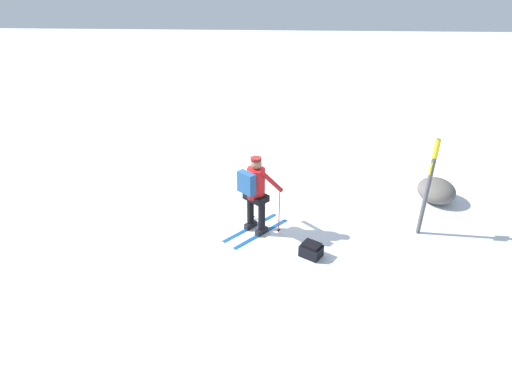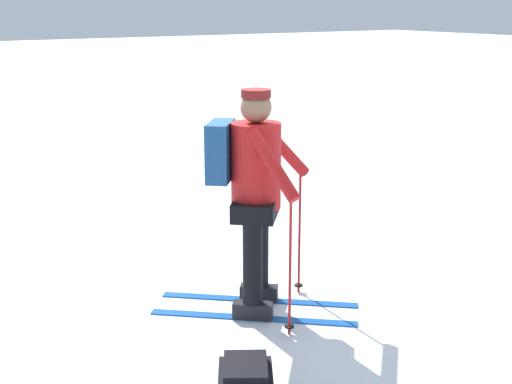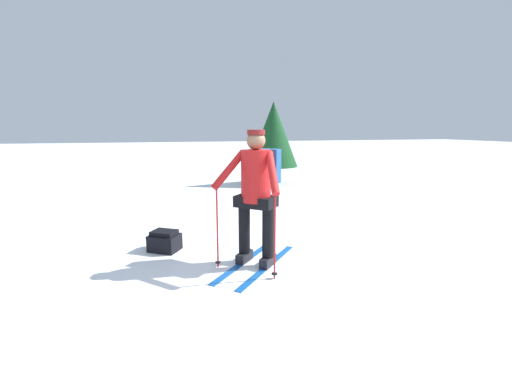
# 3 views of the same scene
# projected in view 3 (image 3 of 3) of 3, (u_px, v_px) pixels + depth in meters

# --- Properties ---
(ground_plane) EXTENTS (80.00, 80.00, 0.00)m
(ground_plane) POSITION_uv_depth(u_px,v_px,m) (310.00, 268.00, 4.32)
(ground_plane) COLOR white
(skier) EXTENTS (1.47, 1.37, 1.72)m
(skier) POSITION_uv_depth(u_px,v_px,m) (257.00, 187.00, 4.28)
(skier) COLOR #144C9E
(skier) RESTS_ON ground_plane
(dropped_backpack) EXTENTS (0.48, 0.51, 0.30)m
(dropped_backpack) POSITION_uv_depth(u_px,v_px,m) (165.00, 241.00, 4.90)
(dropped_backpack) COLOR black
(dropped_backpack) RESTS_ON ground_plane
(pine_tree) EXTENTS (1.52, 1.52, 2.53)m
(pine_tree) POSITION_uv_depth(u_px,v_px,m) (273.00, 134.00, 10.51)
(pine_tree) COLOR #4C331E
(pine_tree) RESTS_ON ground_plane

